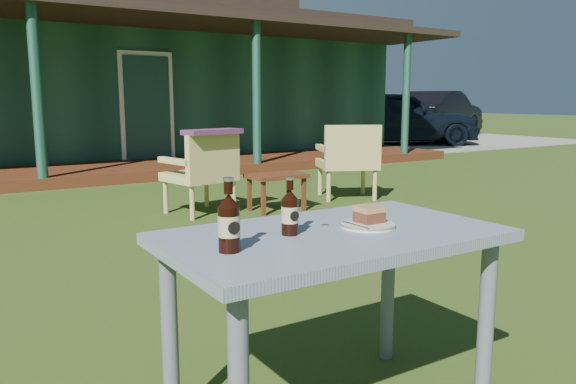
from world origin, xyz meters
TOP-DOWN VIEW (x-y plane):
  - ground at (0.00, 0.00)m, footprint 80.00×80.00m
  - gravel_strip at (10.50, 8.50)m, footprint 9.00×6.00m
  - car_near at (9.20, 7.93)m, footprint 4.50×3.64m
  - car_far at (12.38, 9.46)m, footprint 4.62×3.05m
  - cafe_table at (0.00, -1.60)m, footprint 1.20×0.70m
  - plate at (0.15, -1.61)m, footprint 0.20×0.20m
  - cake_slice at (0.17, -1.60)m, footprint 0.09×0.09m
  - fork at (0.09, -1.62)m, footprint 0.02×0.14m
  - cola_bottle_near at (-0.16, -1.56)m, footprint 0.06×0.06m
  - cola_bottle_far at (-0.43, -1.65)m, footprint 0.07×0.07m
  - bottle_cap at (0.02, -1.53)m, footprint 0.03×0.03m
  - armchair_left at (1.16, 2.17)m, footprint 0.73×0.70m
  - armchair_right at (3.00, 2.09)m, footprint 0.86×0.84m
  - floral_throw at (1.19, 2.01)m, footprint 0.65×0.35m
  - side_table at (1.88, 1.92)m, footprint 0.60×0.40m

SIDE VIEW (x-z plane):
  - ground at x=0.00m, z-range 0.00..0.00m
  - gravel_strip at x=10.50m, z-range 0.00..0.02m
  - side_table at x=1.88m, z-range 0.14..0.54m
  - armchair_left at x=1.16m, z-range 0.05..0.89m
  - armchair_right at x=3.00m, z-range 0.06..0.95m
  - cafe_table at x=0.00m, z-range 0.26..0.98m
  - car_near at x=9.20m, z-range 0.00..1.44m
  - car_far at x=12.38m, z-range 0.00..1.44m
  - bottle_cap at x=0.02m, z-range 0.72..0.73m
  - plate at x=0.15m, z-range 0.72..0.74m
  - fork at x=0.09m, z-range 0.73..0.74m
  - cake_slice at x=0.17m, z-range 0.73..0.80m
  - cola_bottle_near at x=-0.16m, z-range 0.70..0.90m
  - cola_bottle_far at x=-0.43m, z-range 0.70..0.93m
  - floral_throw at x=1.19m, z-range 0.84..0.89m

